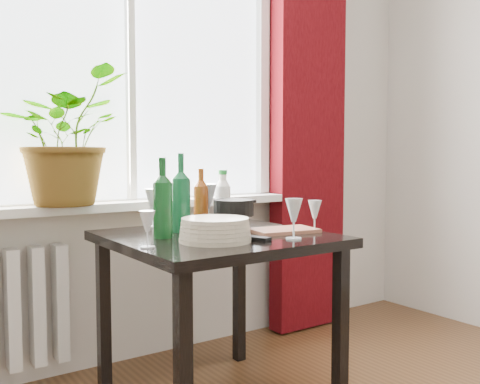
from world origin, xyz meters
TOP-DOWN VIEW (x-y plane):
  - window at (0.00, 2.22)m, footprint 1.72×0.08m
  - windowsill at (0.00, 2.15)m, footprint 1.72×0.20m
  - curtain at (1.12, 2.12)m, footprint 0.50×0.12m
  - table at (0.10, 1.55)m, footprint 0.85×0.85m
  - potted_plant at (-0.37, 2.10)m, footprint 0.74×0.74m
  - wine_bottle_left at (-0.13, 1.59)m, footprint 0.09×0.09m
  - wine_bottle_right at (0.01, 1.70)m, footprint 0.10×0.10m
  - bottle_amber at (0.15, 1.77)m, footprint 0.07×0.07m
  - cleaning_bottle at (0.29, 1.79)m, footprint 0.09×0.09m
  - wineglass_front_right at (0.28, 1.26)m, footprint 0.09×0.09m
  - wineglass_far_right at (0.48, 1.36)m, footprint 0.07×0.07m
  - wineglass_back_center at (0.19, 1.78)m, footprint 0.11×0.11m
  - wineglass_back_left at (-0.03, 1.90)m, footprint 0.08×0.08m
  - wineglass_front_left at (-0.28, 1.41)m, footprint 0.06×0.06m
  - plate_stack at (-0.01, 1.39)m, footprint 0.29×0.29m
  - fondue_pot at (0.22, 1.60)m, footprint 0.25×0.23m
  - tv_remote at (0.13, 1.34)m, footprint 0.09×0.16m
  - cutting_board at (0.37, 1.44)m, footprint 0.30×0.22m

SIDE VIEW (x-z plane):
  - table at x=0.10m, z-range 0.28..1.02m
  - cutting_board at x=0.37m, z-range 0.74..0.75m
  - tv_remote at x=0.13m, z-range 0.74..0.76m
  - plate_stack at x=-0.01m, z-range 0.74..0.83m
  - wineglass_front_left at x=-0.28m, z-range 0.74..0.88m
  - fondue_pot at x=0.22m, z-range 0.74..0.88m
  - wineglass_far_right at x=0.48m, z-range 0.74..0.88m
  - wineglass_front_right at x=0.28m, z-range 0.74..0.91m
  - windowsill at x=0.00m, z-range 0.80..0.84m
  - wineglass_back_left at x=-0.03m, z-range 0.74..0.92m
  - wineglass_back_center at x=0.19m, z-range 0.74..0.95m
  - cleaning_bottle at x=0.29m, z-range 0.74..1.00m
  - bottle_amber at x=0.15m, z-range 0.74..1.02m
  - wine_bottle_left at x=-0.13m, z-range 0.74..1.07m
  - wine_bottle_right at x=0.01m, z-range 0.74..1.09m
  - potted_plant at x=-0.37m, z-range 0.84..1.47m
  - curtain at x=1.12m, z-range 0.01..2.58m
  - window at x=0.00m, z-range 0.79..2.41m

